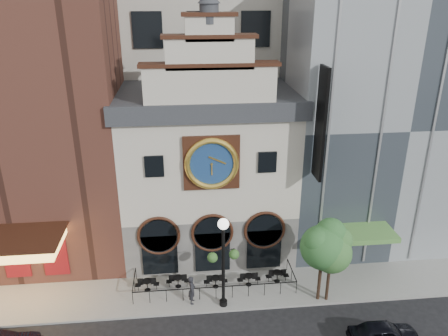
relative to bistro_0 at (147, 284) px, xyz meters
The scene contains 16 objects.
ground 5.17m from the bistro_0, 29.38° to the right, with size 120.00×120.00×0.00m, color black.
sidewalk 4.50m from the bistro_0, ahead, with size 44.00×5.00×0.15m, color gray.
clock_building 9.22m from the bistro_0, 49.88° to the left, with size 12.60×8.78×18.65m.
theater_building 16.49m from the bistro_0, 138.90° to the left, with size 14.00×15.60×25.00m.
retail_building 21.25m from the bistro_0, 23.16° to the left, with size 14.00×14.40×20.00m.
cafe_railing 4.47m from the bistro_0, ahead, with size 10.60×2.60×0.90m, color black, non-canonical shape.
bistro_0 is the anchor object (origin of this frame).
bistro_1 2.05m from the bistro_0, ahead, with size 1.58×0.68×0.90m.
bistro_2 4.55m from the bistro_0, ahead, with size 1.58×0.68×0.90m.
bistro_3 6.80m from the bistro_0, ahead, with size 1.58×0.68×0.90m.
bistro_4 8.79m from the bistro_0, ahead, with size 1.58×0.68×0.90m.
car_right 14.86m from the bistro_0, 23.78° to the right, with size 1.61×3.99×1.36m, color black.
pedestrian 3.34m from the bistro_0, 27.75° to the right, with size 0.71×0.47×1.95m, color black.
lamppost 6.25m from the bistro_0, 22.12° to the right, with size 1.97×0.84×6.19m.
tree_left 11.83m from the bistro_0, 10.05° to the right, with size 2.91×2.80×5.60m.
tree_right 12.23m from the bistro_0, 10.19° to the right, with size 2.65×2.55×5.10m.
Camera 1 is at (-1.85, -21.73, 18.66)m, focal length 35.00 mm.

